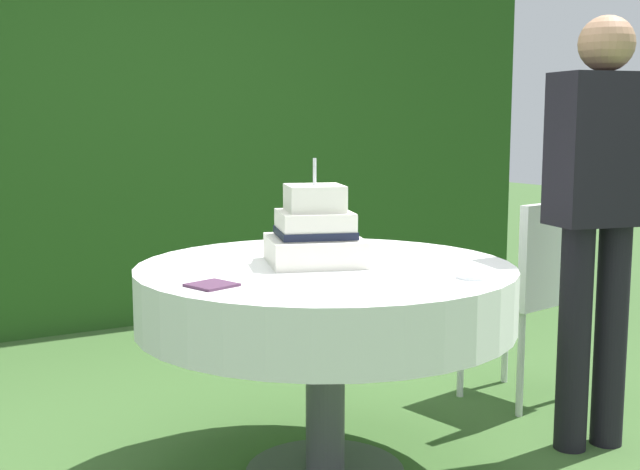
% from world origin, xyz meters
% --- Properties ---
extents(foliage_hedge, '(6.11, 0.68, 2.85)m').
position_xyz_m(foliage_hedge, '(0.00, 2.72, 1.42)').
color(foliage_hedge, '#234C19').
rests_on(foliage_hedge, ground_plane).
extents(cake_table, '(1.28, 1.28, 0.75)m').
position_xyz_m(cake_table, '(0.00, 0.00, 0.63)').
color(cake_table, '#4C4C51').
rests_on(cake_table, ground_plane).
extents(wedding_cake, '(0.40, 0.40, 0.36)m').
position_xyz_m(wedding_cake, '(-0.01, 0.05, 0.85)').
color(wedding_cake, white).
rests_on(wedding_cake, cake_table).
extents(serving_plate_near, '(0.13, 0.13, 0.01)m').
position_xyz_m(serving_plate_near, '(0.38, 0.07, 0.75)').
color(serving_plate_near, white).
rests_on(serving_plate_near, cake_table).
extents(serving_plate_far, '(0.11, 0.11, 0.01)m').
position_xyz_m(serving_plate_far, '(0.28, -0.43, 0.75)').
color(serving_plate_far, white).
rests_on(serving_plate_far, cake_table).
extents(napkin_stack, '(0.15, 0.15, 0.01)m').
position_xyz_m(napkin_stack, '(-0.47, -0.14, 0.75)').
color(napkin_stack, '#4C2D47').
rests_on(napkin_stack, cake_table).
extents(garden_chair, '(0.46, 0.46, 0.89)m').
position_xyz_m(garden_chair, '(1.14, 0.20, 0.54)').
color(garden_chair, white).
rests_on(garden_chair, ground_plane).
extents(standing_person, '(0.40, 0.28, 1.60)m').
position_xyz_m(standing_person, '(1.00, -0.28, 0.93)').
color(standing_person, black).
rests_on(standing_person, ground_plane).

